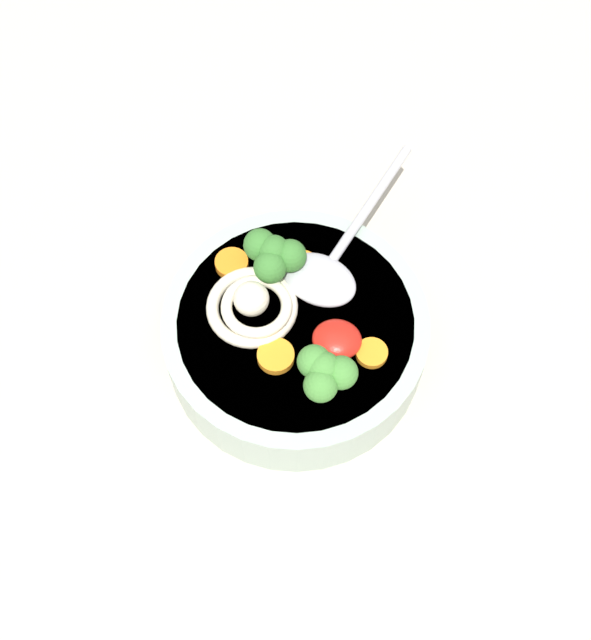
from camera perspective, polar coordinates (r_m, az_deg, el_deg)
The scene contains 11 objects.
table_slab at distance 64.28cm, azimuth 1.43°, elevation -5.33°, with size 139.25×139.25×3.47cm, color #BCB29E.
soup_bowl at distance 61.54cm, azimuth -0.00°, elevation -1.10°, with size 20.60×20.60×5.20cm.
noodle_pile at distance 58.92cm, azimuth -3.11°, elevation 1.10°, with size 7.71×7.56×3.10cm.
soup_spoon at distance 60.82cm, azimuth 2.40°, elevation 3.93°, with size 9.07×17.33×1.60cm.
chili_sauce_dollop at distance 57.70cm, azimuth 3.05°, elevation -1.43°, with size 3.69×3.32×1.66cm, color red.
broccoli_floret_front at distance 59.37cm, azimuth -1.62°, elevation 4.76°, with size 4.98×4.29×3.94cm.
broccoli_floret_beside_noodles at distance 54.83cm, azimuth 2.06°, elevation -3.81°, with size 4.81×4.14×3.81cm.
carrot_slice_near_spoon at distance 57.58cm, azimuth -1.45°, elevation -2.65°, with size 2.77×2.77×0.70cm, color orange.
carrot_slice_beside_chili at distance 58.03cm, azimuth 5.58°, elevation -2.41°, with size 2.38×2.38×0.55cm, color orange.
carrot_slice_far at distance 61.62cm, azimuth -4.68°, elevation 4.13°, with size 2.62×2.62×0.74cm, color orange.
carrot_slice_extra_b at distance 61.53cm, azimuth 0.56°, elevation 4.18°, with size 2.08×2.08×0.59cm, color orange.
Camera 1 is at (3.00, -24.66, 61.03)cm, focal length 43.84 mm.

